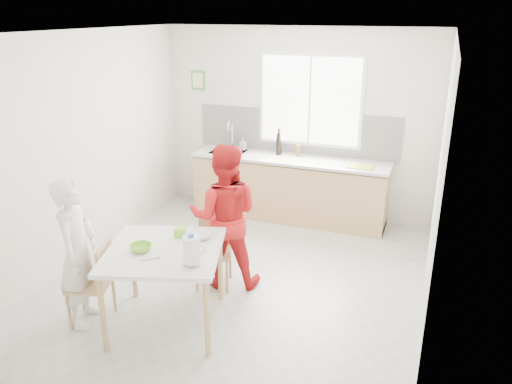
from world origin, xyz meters
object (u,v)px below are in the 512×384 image
wine_bottle_a (278,144)px  wine_bottle_b (279,144)px  person_white (78,253)px  dining_table (164,257)px  chair_far (214,245)px  bowl_white (200,236)px  bowl_green (141,248)px  milk_jug (192,250)px  chair_left (96,280)px  person_red (225,216)px

wine_bottle_a → wine_bottle_b: wine_bottle_a is taller
person_white → wine_bottle_b: person_white is taller
dining_table → wine_bottle_a: (0.12, 3.05, 0.36)m
dining_table → wine_bottle_b: (0.13, 3.08, 0.35)m
chair_far → person_white: (-0.88, -1.12, 0.29)m
chair_far → bowl_white: 0.68m
chair_far → dining_table: bearing=-113.3°
chair_far → bowl_green: bowl_green is taller
wine_bottle_a → milk_jug: bearing=-85.2°
dining_table → wine_bottle_b: wine_bottle_b is taller
milk_jug → wine_bottle_a: (-0.27, 3.22, 0.13)m
person_white → wine_bottle_b: size_ratio=4.94×
chair_far → person_white: size_ratio=0.56×
dining_table → chair_far: 0.92m
chair_left → person_red: person_red is taller
dining_table → bowl_white: size_ratio=6.06×
chair_left → chair_far: 1.32m
bowl_green → wine_bottle_a: (0.30, 3.16, 0.24)m
bowl_green → milk_jug: milk_jug is taller
dining_table → person_white: size_ratio=0.89×
wine_bottle_a → wine_bottle_b: size_ratio=1.07×
milk_jug → bowl_white: bearing=92.6°
chair_far → wine_bottle_b: 2.29m
dining_table → milk_jug: size_ratio=4.88×
chair_left → wine_bottle_a: size_ratio=2.59×
person_red → milk_jug: size_ratio=5.97×
dining_table → bowl_white: bearing=57.0°
person_red → milk_jug: person_red is taller
dining_table → chair_left: chair_left is taller
chair_left → wine_bottle_b: (0.78, 3.29, 0.61)m
dining_table → milk_jug: bearing=-23.7°
milk_jug → wine_bottle_a: 3.24m
chair_far → wine_bottle_b: (0.03, 2.20, 0.62)m
dining_table → wine_bottle_b: 3.11m
wine_bottle_a → person_red: bearing=-87.5°
person_white → person_red: (1.00, 1.17, 0.06)m
bowl_green → bowl_white: bearing=48.2°
chair_left → dining_table: bearing=90.0°
dining_table → milk_jug: 0.49m
dining_table → chair_far: size_ratio=1.59×
chair_far → person_white: person_white is taller
dining_table → milk_jug: (0.39, -0.17, 0.23)m
person_red → bowl_white: (-0.00, -0.59, 0.03)m
chair_far → person_red: size_ratio=0.51×
chair_left → person_red: 1.46m
chair_left → chair_far: chair_left is taller
chair_left → person_white: bearing=-90.0°
wine_bottle_a → dining_table: bearing=-92.3°
chair_left → chair_far: size_ratio=1.00×
dining_table → person_red: bearing=77.0°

